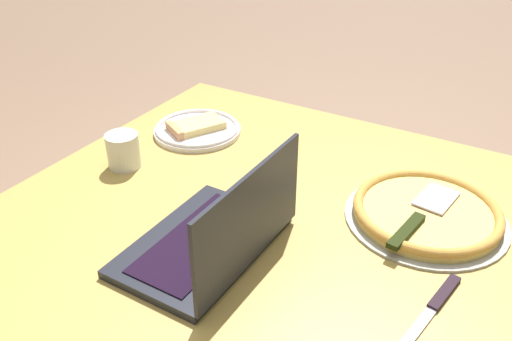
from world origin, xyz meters
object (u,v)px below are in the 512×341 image
at_px(pizza_tray, 426,212).
at_px(table_knife, 433,308).
at_px(laptop, 216,236).
at_px(pizza_plate, 197,129).
at_px(dining_table, 262,240).
at_px(drink_cup, 122,151).

relative_size(pizza_tray, table_knife, 1.38).
bearing_deg(laptop, table_knife, -170.78).
bearing_deg(pizza_plate, dining_table, 145.58).
height_order(laptop, pizza_plate, laptop).
bearing_deg(pizza_plate, table_knife, 155.62).
height_order(laptop, pizza_tray, laptop).
bearing_deg(laptop, dining_table, -92.83).
relative_size(pizza_plate, pizza_tray, 0.70).
height_order(laptop, table_knife, laptop).
xyz_separation_m(pizza_tray, drink_cup, (0.72, 0.16, 0.03)).
distance_m(laptop, drink_cup, 0.42).
xyz_separation_m(dining_table, pizza_tray, (-0.32, -0.16, 0.10)).
relative_size(laptop, pizza_tray, 1.01).
distance_m(pizza_plate, table_knife, 0.83).
height_order(pizza_plate, table_knife, pizza_plate).
bearing_deg(table_knife, drink_cup, -6.85).
bearing_deg(pizza_tray, dining_table, 26.45).
xyz_separation_m(laptop, table_knife, (-0.41, -0.07, -0.04)).
bearing_deg(table_knife, pizza_tray, -71.76).
xyz_separation_m(pizza_plate, table_knife, (-0.75, 0.34, -0.01)).
distance_m(laptop, table_knife, 0.42).
bearing_deg(pizza_tray, table_knife, 108.24).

